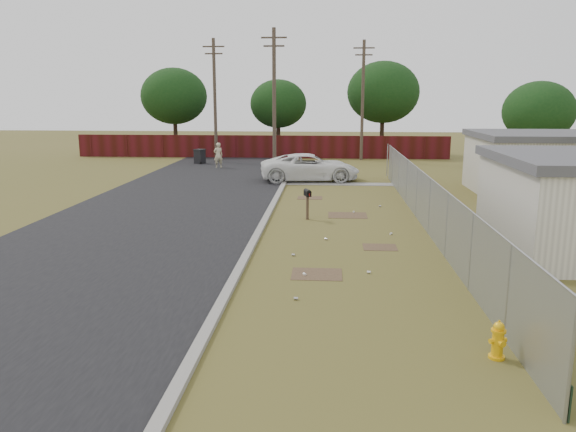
# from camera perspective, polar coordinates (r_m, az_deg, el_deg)

# --- Properties ---
(ground) EXTENTS (120.00, 120.00, 0.00)m
(ground) POSITION_cam_1_polar(r_m,az_deg,el_deg) (20.51, 5.49, -1.66)
(ground) COLOR brown
(ground) RESTS_ON ground
(street) EXTENTS (15.10, 60.00, 0.12)m
(street) POSITION_cam_1_polar(r_m,az_deg,el_deg) (29.06, -8.31, 2.36)
(street) COLOR black
(street) RESTS_ON ground
(chainlink_fence) EXTENTS (0.10, 27.06, 2.02)m
(chainlink_fence) POSITION_cam_1_polar(r_m,az_deg,el_deg) (21.65, 13.76, 0.93)
(chainlink_fence) COLOR gray
(chainlink_fence) RESTS_ON ground
(privacy_fence) EXTENTS (30.00, 0.12, 1.80)m
(privacy_fence) POSITION_cam_1_polar(r_m,az_deg,el_deg) (45.43, -2.81, 7.05)
(privacy_fence) COLOR #470F13
(privacy_fence) RESTS_ON ground
(utility_poles) EXTENTS (12.60, 8.24, 9.00)m
(utility_poles) POSITION_cam_1_polar(r_m,az_deg,el_deg) (40.71, -0.29, 11.84)
(utility_poles) COLOR brown
(utility_poles) RESTS_ON ground
(horizon_trees) EXTENTS (33.32, 31.94, 7.78)m
(horizon_trees) POSITION_cam_1_polar(r_m,az_deg,el_deg) (43.50, 6.07, 11.70)
(horizon_trees) COLOR black
(horizon_trees) RESTS_ON ground
(fire_hydrant) EXTENTS (0.38, 0.38, 0.76)m
(fire_hydrant) POSITION_cam_1_polar(r_m,az_deg,el_deg) (11.47, 20.55, -11.77)
(fire_hydrant) COLOR #F5B30C
(fire_hydrant) RESTS_ON ground
(mailbox) EXTENTS (0.33, 0.53, 1.23)m
(mailbox) POSITION_cam_1_polar(r_m,az_deg,el_deg) (22.38, 1.99, 2.09)
(mailbox) COLOR brown
(mailbox) RESTS_ON ground
(pickup_truck) EXTENTS (6.02, 3.35, 1.59)m
(pickup_truck) POSITION_cam_1_polar(r_m,az_deg,el_deg) (32.87, 2.24, 4.97)
(pickup_truck) COLOR white
(pickup_truck) RESTS_ON ground
(pedestrian) EXTENTS (0.75, 0.64, 1.74)m
(pedestrian) POSITION_cam_1_polar(r_m,az_deg,el_deg) (39.24, -7.10, 6.15)
(pedestrian) COLOR beige
(pedestrian) RESTS_ON ground
(trash_bin) EXTENTS (0.91, 0.98, 1.07)m
(trash_bin) POSITION_cam_1_polar(r_m,az_deg,el_deg) (41.92, -8.96, 6.02)
(trash_bin) COLOR black
(trash_bin) RESTS_ON ground
(scattered_litter) EXTENTS (3.48, 12.08, 0.07)m
(scattered_litter) POSITION_cam_1_polar(r_m,az_deg,el_deg) (18.92, 5.69, -2.72)
(scattered_litter) COLOR silver
(scattered_litter) RESTS_ON ground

